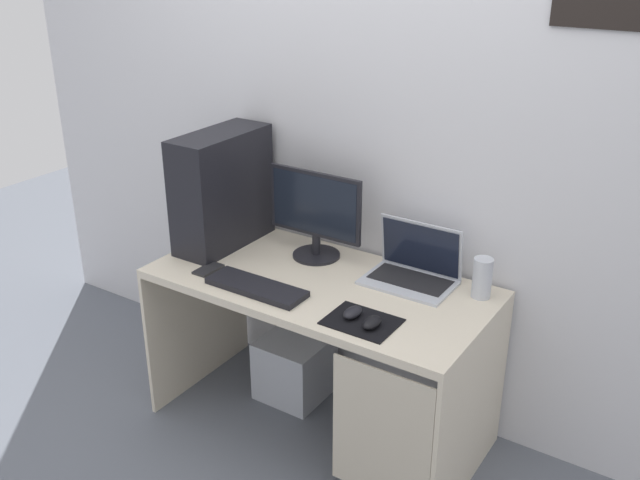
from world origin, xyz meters
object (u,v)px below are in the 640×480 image
object	(u,v)px
pc_tower	(222,189)
subwoofer	(295,367)
laptop	(413,270)
mouse_left	(353,312)
keyboard	(256,287)
speaker	(482,278)
mouse_right	(372,323)
cell_phone	(208,269)
monitor	(315,214)

from	to	relation	value
pc_tower	subwoofer	distance (m)	0.90
laptop	mouse_left	distance (m)	0.40
keyboard	laptop	bearing A→B (deg)	40.57
pc_tower	speaker	bearing A→B (deg)	7.06
mouse_right	cell_phone	distance (m)	0.81
cell_phone	mouse_left	bearing A→B (deg)	-0.74
laptop	mouse_left	size ratio (longest dim) A/B	3.74
keyboard	monitor	bearing A→B (deg)	86.36
pc_tower	subwoofer	size ratio (longest dim) A/B	1.74
speaker	cell_phone	xyz separation A→B (m)	(-1.04, -0.41, -0.08)
mouse_left	subwoofer	distance (m)	0.84
speaker	mouse_right	size ratio (longest dim) A/B	1.69
mouse_left	subwoofer	xyz separation A→B (m)	(-0.50, 0.32, -0.60)
mouse_right	cell_phone	size ratio (longest dim) A/B	0.74
pc_tower	speaker	xyz separation A→B (m)	(1.17, 0.14, -0.18)
monitor	cell_phone	size ratio (longest dim) A/B	3.43
mouse_right	subwoofer	distance (m)	0.91
pc_tower	keyboard	world-z (taller)	pc_tower
keyboard	mouse_right	xyz separation A→B (m)	(0.53, -0.00, 0.01)
speaker	keyboard	xyz separation A→B (m)	(-0.77, -0.43, -0.07)
laptop	speaker	xyz separation A→B (m)	(0.28, 0.02, 0.03)
keyboard	mouse_right	bearing A→B (deg)	-0.54
laptop	mouse_left	world-z (taller)	laptop
mouse_left	cell_phone	world-z (taller)	mouse_left
keyboard	pc_tower	bearing A→B (deg)	144.40
pc_tower	mouse_right	bearing A→B (deg)	-17.54
keyboard	subwoofer	size ratio (longest dim) A/B	1.42
cell_phone	speaker	bearing A→B (deg)	21.23
pc_tower	cell_phone	xyz separation A→B (m)	(0.13, -0.26, -0.25)
laptop	mouse_right	xyz separation A→B (m)	(0.05, -0.42, -0.03)
pc_tower	cell_phone	world-z (taller)	pc_tower
keyboard	cell_phone	distance (m)	0.28
keyboard	mouse_left	bearing A→B (deg)	2.65
cell_phone	mouse_right	bearing A→B (deg)	-2.43
laptop	keyboard	size ratio (longest dim) A/B	0.85
mouse_right	cell_phone	world-z (taller)	mouse_right
laptop	subwoofer	size ratio (longest dim) A/B	1.21
pc_tower	mouse_right	xyz separation A→B (m)	(0.93, -0.29, -0.24)
mouse_right	keyboard	bearing A→B (deg)	179.46
pc_tower	mouse_left	world-z (taller)	pc_tower
pc_tower	monitor	world-z (taller)	pc_tower
monitor	mouse_right	size ratio (longest dim) A/B	4.64
pc_tower	mouse_right	world-z (taller)	pc_tower
pc_tower	speaker	size ratio (longest dim) A/B	3.18
pc_tower	keyboard	distance (m)	0.55
pc_tower	mouse_right	distance (m)	1.01
cell_phone	subwoofer	world-z (taller)	cell_phone
speaker	mouse_left	bearing A→B (deg)	-128.81
pc_tower	laptop	bearing A→B (deg)	7.85
subwoofer	laptop	bearing A→B (deg)	7.16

